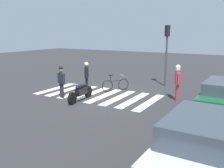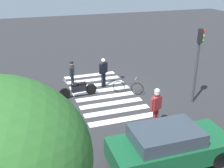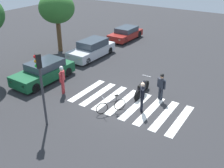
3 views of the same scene
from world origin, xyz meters
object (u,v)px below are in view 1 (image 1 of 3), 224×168
police_motorcycle (81,92)px  traffic_light_pole (167,45)px  leaning_bicycle (115,85)px  pedestrian_bystander (177,80)px  officer_by_motorcycle (61,80)px  officer_on_foot (87,75)px  car_silver_sedan (202,144)px

police_motorcycle → traffic_light_pole: traffic_light_pole is taller
leaning_bicycle → pedestrian_bystander: (0.20, 3.77, 0.71)m
leaning_bicycle → officer_by_motorcycle: officer_by_motorcycle is taller
police_motorcycle → leaning_bicycle: 2.80m
leaning_bicycle → officer_on_foot: bearing=-53.8°
police_motorcycle → officer_on_foot: bearing=-153.3°
police_motorcycle → traffic_light_pole: (-5.63, 2.66, 2.20)m
police_motorcycle → traffic_light_pole: bearing=154.7°
officer_on_foot → pedestrian_bystander: size_ratio=0.95×
officer_by_motorcycle → officer_on_foot: bearing=168.9°
traffic_light_pole → leaning_bicycle: bearing=-36.9°
officer_on_foot → pedestrian_bystander: pedestrian_bystander is taller
car_silver_sedan → leaning_bicycle: bearing=-136.2°
leaning_bicycle → officer_by_motorcycle: (2.82, -1.74, 0.60)m
officer_on_foot → traffic_light_pole: traffic_light_pole is taller
car_silver_sedan → traffic_light_pole: size_ratio=1.18×
officer_by_motorcycle → traffic_light_pole: size_ratio=0.44×
police_motorcycle → leaning_bicycle: (-2.75, 0.51, -0.06)m
police_motorcycle → pedestrian_bystander: pedestrian_bystander is taller
officer_by_motorcycle → traffic_light_pole: 7.09m
leaning_bicycle → traffic_light_pole: size_ratio=0.38×
leaning_bicycle → pedestrian_bystander: size_ratio=0.80×
officer_on_foot → leaning_bicycle: bearing=126.2°
police_motorcycle → car_silver_sedan: car_silver_sedan is taller
pedestrian_bystander → traffic_light_pole: (-3.07, -1.62, 1.56)m
officer_by_motorcycle → car_silver_sedan: (3.61, 7.91, -0.29)m
leaning_bicycle → pedestrian_bystander: pedestrian_bystander is taller
police_motorcycle → traffic_light_pole: size_ratio=0.55×
leaning_bicycle → officer_on_foot: officer_on_foot is taller
traffic_light_pole → pedestrian_bystander: bearing=27.8°
leaning_bicycle → officer_on_foot: (1.01, -1.39, 0.64)m
car_silver_sedan → police_motorcycle: bearing=-118.8°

